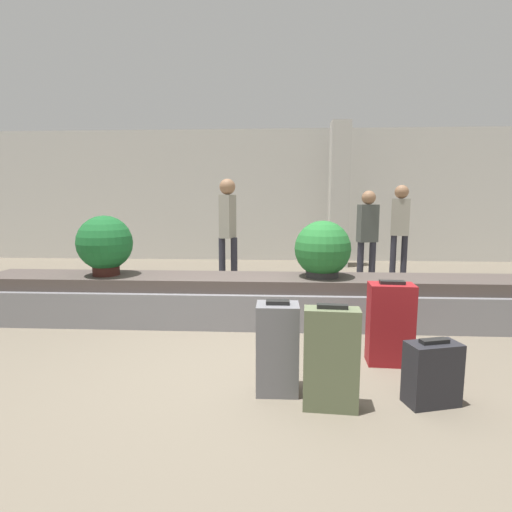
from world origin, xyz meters
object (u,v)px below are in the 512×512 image
traveler_0 (228,223)px  traveler_1 (367,231)px  potted_plant_0 (105,244)px  potted_plant_1 (323,250)px  suitcase_2 (331,359)px  suitcase_3 (390,324)px  pillar (339,195)px  suitcase_0 (277,348)px  traveler_2 (400,224)px  suitcase_1 (432,373)px

traveler_0 → traveler_1: size_ratio=1.11×
traveler_1 → potted_plant_0: bearing=14.3°
potted_plant_1 → traveler_0: 2.19m
suitcase_2 → potted_plant_1: 2.13m
suitcase_3 → potted_plant_1: bearing=115.1°
traveler_1 → suitcase_3: bearing=66.6°
potted_plant_1 → pillar: bearing=79.3°
suitcase_0 → traveler_2: size_ratio=0.42×
suitcase_3 → potted_plant_1: potted_plant_1 is taller
suitcase_2 → pillar: bearing=85.4°
potted_plant_0 → potted_plant_1: (2.67, 0.03, -0.06)m
suitcase_0 → pillar: bearing=77.2°
pillar → potted_plant_1: pillar is taller
pillar → suitcase_1: bearing=-92.0°
potted_plant_0 → traveler_0: bearing=53.0°
suitcase_1 → suitcase_2: (-0.75, -0.10, 0.14)m
potted_plant_0 → traveler_2: size_ratio=0.42×
suitcase_0 → potted_plant_0: (-2.13, 1.80, 0.60)m
suitcase_1 → traveler_0: bearing=103.0°
suitcase_1 → potted_plant_0: potted_plant_0 is taller
traveler_0 → traveler_1: traveler_0 is taller
pillar → traveler_1: (0.15, -2.29, -0.62)m
suitcase_0 → suitcase_2: (0.38, -0.23, 0.02)m
potted_plant_0 → potted_plant_1: potted_plant_0 is taller
suitcase_0 → traveler_2: traveler_2 is taller
potted_plant_1 → traveler_0: bearing=128.7°
pillar → potted_plant_1: size_ratio=4.68×
suitcase_0 → potted_plant_1: potted_plant_1 is taller
pillar → suitcase_0: size_ratio=4.33×
potted_plant_0 → pillar: bearing=51.2°
suitcase_1 → traveler_1: traveler_1 is taller
traveler_1 → traveler_2: traveler_2 is taller
suitcase_2 → potted_plant_1: potted_plant_1 is taller
traveler_0 → suitcase_0: bearing=-151.9°
suitcase_1 → traveler_1: 4.05m
suitcase_1 → suitcase_0: bearing=158.4°
suitcase_1 → potted_plant_0: (-3.27, 1.92, 0.72)m
pillar → potted_plant_0: bearing=-128.8°
traveler_2 → suitcase_3: bearing=-90.3°
potted_plant_0 → traveler_2: bearing=31.8°
suitcase_2 → traveler_1: 4.26m
suitcase_3 → traveler_2: bearing=75.8°
pillar → suitcase_2: bearing=-98.7°
traveler_0 → traveler_2: traveler_0 is taller
traveler_0 → potted_plant_1: bearing=-126.4°
pillar → suitcase_2: pillar is taller
suitcase_3 → potted_plant_1: (-0.49, 1.22, 0.52)m
suitcase_3 → traveler_2: (1.21, 3.89, 0.69)m
pillar → suitcase_0: 6.39m
suitcase_2 → suitcase_3: (0.65, 0.84, 0.00)m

